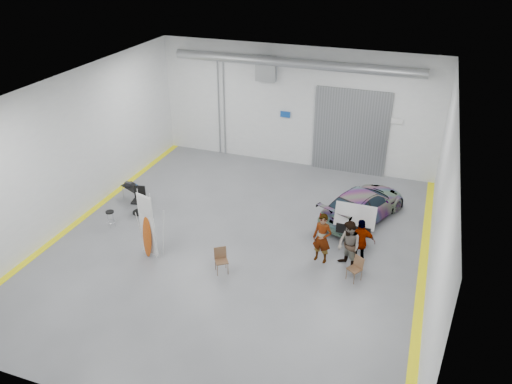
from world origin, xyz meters
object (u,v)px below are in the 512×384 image
(folding_chair_far, at_px, (354,273))
(work_table, at_px, (132,187))
(sedan_car, at_px, (363,204))
(shop_stool, at_px, (111,219))
(person_b, at_px, (349,246))
(office_chair, at_px, (140,202))
(surfboard_display, at_px, (148,231))
(folding_chair_near, at_px, (222,265))
(person_c, at_px, (360,242))
(person_a, at_px, (322,238))

(folding_chair_far, xyz_separation_m, work_table, (-10.29, 2.41, 0.41))
(sedan_car, bearing_deg, shop_stool, 47.45)
(person_b, distance_m, folding_chair_far, 0.97)
(sedan_car, relative_size, work_table, 3.74)
(sedan_car, xyz_separation_m, work_table, (-9.90, -1.88, 0.03))
(shop_stool, bearing_deg, work_table, 99.27)
(folding_chair_far, xyz_separation_m, office_chair, (-9.41, 1.58, 0.24))
(surfboard_display, bearing_deg, folding_chair_near, 15.87)
(sedan_car, distance_m, surfboard_display, 8.81)
(person_c, distance_m, work_table, 10.38)
(surfboard_display, height_order, office_chair, surfboard_display)
(person_b, bearing_deg, sedan_car, 133.41)
(person_c, height_order, folding_chair_far, person_c)
(person_c, bearing_deg, person_a, -6.58)
(person_a, bearing_deg, folding_chair_near, -138.61)
(surfboard_display, relative_size, folding_chair_near, 2.93)
(person_c, relative_size, office_chair, 1.57)
(sedan_car, bearing_deg, surfboard_display, 62.01)
(person_a, xyz_separation_m, folding_chair_far, (1.33, -0.73, -0.69))
(surfboard_display, distance_m, office_chair, 3.44)
(person_b, distance_m, folding_chair_near, 4.52)
(person_c, relative_size, folding_chair_near, 1.99)
(work_table, height_order, office_chair, office_chair)
(person_c, relative_size, shop_stool, 2.63)
(person_b, bearing_deg, person_a, -144.03)
(folding_chair_far, bearing_deg, person_b, 153.89)
(person_a, relative_size, surfboard_display, 0.71)
(surfboard_display, height_order, shop_stool, surfboard_display)
(work_table, bearing_deg, sedan_car, 10.77)
(person_c, relative_size, surfboard_display, 0.68)
(person_b, bearing_deg, office_chair, -143.33)
(sedan_car, bearing_deg, person_c, 120.83)
(sedan_car, xyz_separation_m, folding_chair_near, (-4.08, -5.41, -0.37))
(folding_chair_near, height_order, shop_stool, folding_chair_near)
(surfboard_display, bearing_deg, folding_chair_far, 24.73)
(sedan_car, xyz_separation_m, person_c, (0.39, -3.30, 0.26))
(folding_chair_near, height_order, office_chair, office_chair)
(shop_stool, relative_size, work_table, 0.58)
(folding_chair_near, bearing_deg, person_a, -3.94)
(person_b, distance_m, surfboard_display, 7.20)
(surfboard_display, bearing_deg, person_b, 29.97)
(sedan_car, distance_m, person_a, 3.70)
(surfboard_display, xyz_separation_m, folding_chair_far, (7.34, 1.11, -0.82))
(work_table, bearing_deg, person_b, -10.24)
(folding_chair_near, bearing_deg, shop_stool, 132.08)
(folding_chair_near, distance_m, office_chair, 5.63)
(person_b, distance_m, shop_stool, 9.61)
(sedan_car, relative_size, person_c, 2.47)
(folding_chair_near, bearing_deg, surfboard_display, 145.29)
(sedan_car, bearing_deg, work_table, 34.94)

